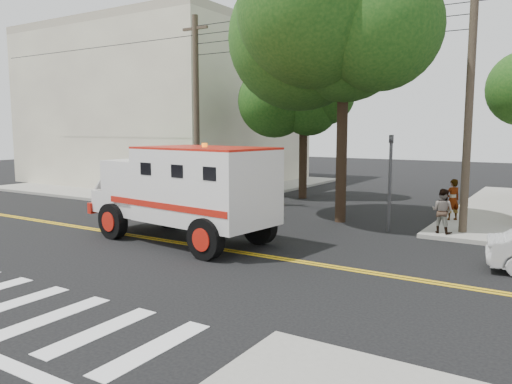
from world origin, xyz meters
The scene contains 13 objects.
ground centered at (0.00, 0.00, 0.00)m, with size 100.00×100.00×0.00m, color black.
sidewalk_nw centered at (-13.50, 13.50, 0.07)m, with size 17.00×17.00×0.15m, color gray.
building_left centered at (-15.50, 15.00, 5.15)m, with size 16.00×14.00×10.00m, color #B8AE97.
utility_pole_left centered at (-5.60, 6.00, 4.50)m, with size 0.28×0.28×9.00m, color #382D23.
utility_pole_right centered at (6.30, 6.20, 4.50)m, with size 0.28×0.28×9.00m, color #382D23.
tree_main centered at (1.94, 6.21, 7.20)m, with size 6.08×5.70×9.85m.
tree_left centered at (-2.68, 11.79, 5.73)m, with size 4.48×4.20×7.70m.
traffic_signal centered at (3.80, 5.60, 2.23)m, with size 0.15×0.18×3.60m.
accessibility_sign centered at (-6.20, 6.17, 1.37)m, with size 0.45×0.10×2.02m.
palm_planter centered at (-7.44, 6.62, 1.65)m, with size 3.52×2.63×2.36m.
armored_truck centered at (-1.51, 0.27, 1.84)m, with size 7.37×3.57×3.24m.
pedestrian_a centered at (5.50, 8.49, 0.98)m, with size 0.61×0.40×1.67m, color gray.
pedestrian_b centered at (5.69, 5.61, 0.94)m, with size 0.77×0.60×1.58m, color gray.
Camera 1 is at (9.31, -12.58, 3.81)m, focal length 35.00 mm.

